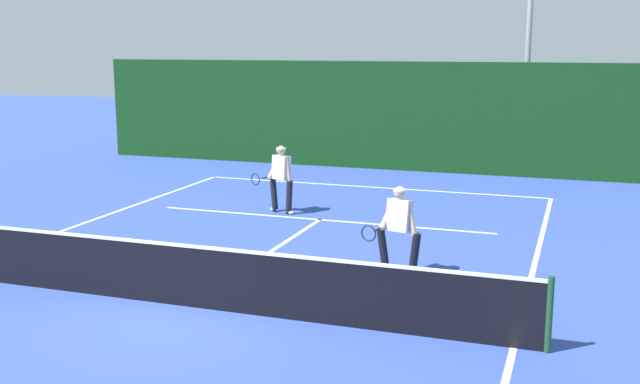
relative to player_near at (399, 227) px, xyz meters
name	(u,v)px	position (x,y,z in m)	size (l,w,h in m)	color
ground_plane	(187,306)	(-2.75, -2.70, -0.89)	(80.00, 80.00, 0.00)	#314AA9
court_line_baseline_far	(370,187)	(-2.75, 8.02, -0.89)	(10.05, 0.10, 0.01)	white
court_line_sideline_right	(514,348)	(2.27, -2.70, -0.89)	(0.10, 21.45, 0.01)	white
court_line_service	(320,220)	(-2.75, 3.63, -0.89)	(8.19, 0.10, 0.01)	white
court_line_centre	(267,254)	(-2.75, 0.50, -0.89)	(0.10, 6.40, 0.01)	white
tennis_net	(186,275)	(-2.75, -2.70, -0.37)	(11.01, 0.09, 1.06)	#1E4723
player_near	(399,227)	(0.00, 0.00, 0.00)	(1.00, 0.88, 1.62)	black
player_far	(281,176)	(-3.90, 4.04, 0.02)	(1.01, 0.82, 1.66)	black
tennis_ball	(186,256)	(-4.14, -0.26, -0.86)	(0.07, 0.07, 0.07)	#D1E033
back_fence_windscreen	(397,116)	(-2.75, 11.23, 0.87)	(21.30, 0.12, 3.52)	#103914
light_pole	(529,33)	(1.10, 13.14, 3.53)	(0.55, 0.44, 7.17)	#9EA39E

